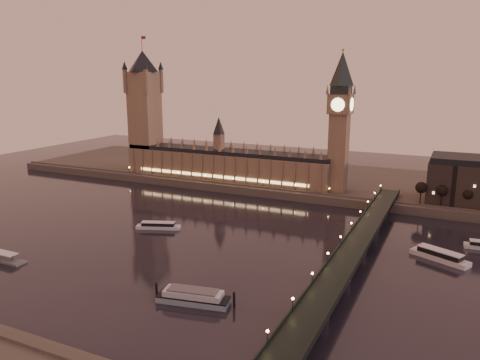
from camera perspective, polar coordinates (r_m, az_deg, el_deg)
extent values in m
plane|color=black|center=(273.44, -5.89, -7.01)|extent=(700.00, 700.00, 0.00)
cube|color=#423D35|center=(408.12, 9.88, -0.02)|extent=(560.00, 130.00, 6.00)
cube|color=brown|center=(389.83, -1.77, 1.67)|extent=(180.00, 26.00, 22.00)
cube|color=black|center=(387.59, -1.78, 3.50)|extent=(180.00, 22.00, 3.20)
cube|color=#FFCC7F|center=(379.36, -2.70, 0.42)|extent=(153.00, 0.25, 2.20)
cube|color=brown|center=(427.15, -11.47, 6.88)|extent=(22.00, 22.00, 88.00)
cone|color=black|center=(425.15, -11.79, 14.00)|extent=(31.68, 31.68, 18.00)
cylinder|color=black|center=(425.78, -11.89, 16.01)|extent=(0.44, 0.44, 12.00)
cube|color=maroon|center=(424.76, -11.67, 16.64)|extent=(4.00, 0.15, 2.50)
cube|color=brown|center=(354.30, 11.89, 3.22)|extent=(13.00, 13.00, 58.00)
cube|color=brown|center=(350.26, 12.16, 9.04)|extent=(16.00, 16.00, 14.00)
cylinder|color=#FFEAA5|center=(342.32, 11.84, 8.97)|extent=(9.60, 0.35, 9.60)
cylinder|color=#FFEAA5|center=(352.24, 10.85, 9.12)|extent=(0.35, 9.60, 9.60)
cube|color=black|center=(349.79, 12.24, 10.67)|extent=(13.00, 13.00, 6.00)
cone|color=black|center=(349.61, 12.36, 13.13)|extent=(17.68, 17.68, 24.00)
sphere|color=gold|center=(349.98, 12.46, 15.25)|extent=(2.00, 2.00, 2.00)
cube|color=black|center=(238.75, 13.53, -8.27)|extent=(13.00, 260.00, 2.00)
cube|color=black|center=(239.43, 12.06, -7.74)|extent=(0.60, 260.00, 1.00)
cube|color=black|center=(237.17, 15.05, -8.11)|extent=(0.60, 260.00, 1.00)
cylinder|color=black|center=(338.85, 20.82, -1.94)|extent=(0.70, 0.70, 9.99)
sphere|color=black|center=(337.63, 20.89, -1.08)|extent=(6.66, 6.66, 6.66)
cylinder|color=black|center=(338.17, 23.43, -2.19)|extent=(0.70, 0.70, 9.99)
sphere|color=black|center=(336.95, 23.50, -1.33)|extent=(6.66, 6.66, 6.66)
cylinder|color=black|center=(338.20, 26.04, -2.44)|extent=(0.70, 0.70, 9.99)
sphere|color=black|center=(336.98, 26.12, -1.58)|extent=(6.66, 6.66, 6.66)
cube|color=silver|center=(291.30, -9.94, -5.67)|extent=(27.05, 14.95, 1.96)
cube|color=black|center=(290.69, -9.95, -5.31)|extent=(20.19, 11.50, 1.96)
cube|color=silver|center=(290.33, -9.96, -5.09)|extent=(20.77, 11.90, 0.36)
cube|color=silver|center=(261.22, 23.15, -8.70)|extent=(29.80, 19.33, 2.50)
cube|color=black|center=(260.35, 23.20, -8.18)|extent=(22.30, 14.84, 2.50)
cube|color=silver|center=(259.86, 23.23, -7.88)|extent=(22.96, 15.36, 0.45)
cube|color=#8299A6|center=(200.23, -5.71, -14.36)|extent=(31.33, 13.95, 2.46)
cube|color=black|center=(199.56, -5.72, -13.98)|extent=(31.33, 13.95, 0.47)
cube|color=silver|center=(198.90, -5.73, -13.60)|extent=(25.58, 11.98, 2.46)
cube|color=#595B5E|center=(198.22, -5.74, -13.20)|extent=(21.68, 10.35, 0.66)
cylinder|color=black|center=(206.15, -10.14, -13.05)|extent=(1.04, 1.04, 6.44)
cylinder|color=black|center=(195.34, -0.73, -14.37)|extent=(1.04, 1.04, 6.44)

